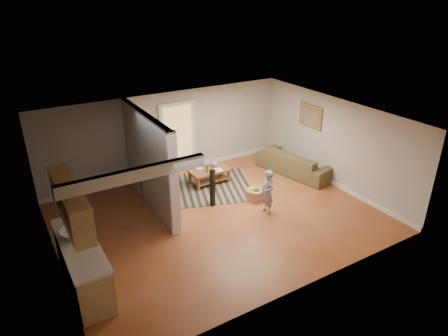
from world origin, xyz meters
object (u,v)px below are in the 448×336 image
at_px(toddler, 172,177).
at_px(child, 267,212).
at_px(sofa, 294,173).
at_px(speaker_left, 212,188).
at_px(coffee_table, 209,172).
at_px(toy_basket, 255,194).
at_px(tv_console, 159,179).
at_px(speaker_right, 146,175).

bearing_deg(toddler, child, 144.34).
bearing_deg(sofa, speaker_left, 85.43).
bearing_deg(coffee_table, sofa, -15.77).
bearing_deg(toy_basket, toddler, 118.64).
xyz_separation_m(coffee_table, tv_console, (-1.66, -0.26, 0.30)).
xyz_separation_m(sofa, speaker_left, (-3.14, -0.45, 0.51)).
bearing_deg(speaker_left, tv_console, 117.18).
bearing_deg(child, tv_console, -128.39).
xyz_separation_m(speaker_right, toddler, (0.95, 0.38, -0.46)).
bearing_deg(sofa, toy_basket, 98.45).
xyz_separation_m(sofa, toy_basket, (-2.02, -0.78, 0.17)).
height_order(tv_console, speaker_right, tv_console).
distance_m(tv_console, speaker_left, 1.44).
distance_m(sofa, speaker_left, 3.21).
bearing_deg(coffee_table, speaker_left, -115.54).
bearing_deg(toy_basket, child, -100.37).
xyz_separation_m(coffee_table, toy_basket, (0.56, -1.51, -0.18)).
height_order(tv_console, speaker_left, speaker_left).
relative_size(speaker_left, toddler, 1.25).
distance_m(sofa, coffee_table, 2.70).
relative_size(speaker_right, child, 0.79).
relative_size(tv_console, toddler, 1.48).
relative_size(tv_console, toy_basket, 2.61).
bearing_deg(child, speaker_left, -131.40).
bearing_deg(toddler, sofa, -173.05).
height_order(sofa, toddler, toddler).
xyz_separation_m(coffee_table, child, (0.43, -2.20, -0.35)).
distance_m(sofa, tv_console, 4.31).
height_order(speaker_left, toy_basket, speaker_left).
distance_m(coffee_table, speaker_right, 1.81).
xyz_separation_m(tv_console, speaker_right, (-0.06, 0.81, -0.19)).
relative_size(speaker_left, child, 0.88).
xyz_separation_m(sofa, speaker_right, (-4.30, 1.28, 0.46)).
relative_size(speaker_left, toy_basket, 2.20).
distance_m(tv_console, toddler, 1.62).
height_order(speaker_left, speaker_right, speaker_left).
bearing_deg(sofa, speaker_right, 60.73).
distance_m(sofa, toddler, 3.74).
relative_size(sofa, speaker_right, 2.61).
bearing_deg(speaker_right, sofa, 5.16).
bearing_deg(tv_console, speaker_left, -62.19).
bearing_deg(coffee_table, tv_console, -171.12).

